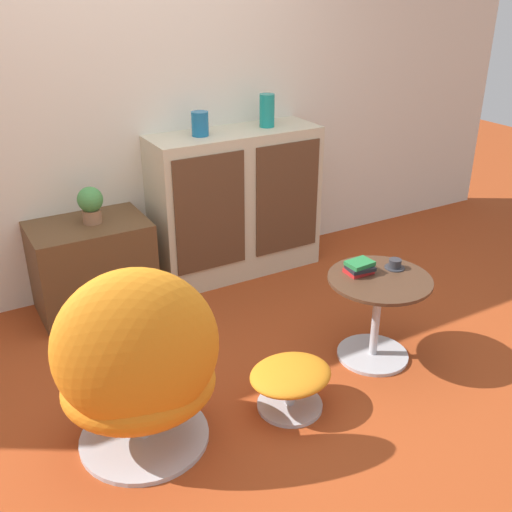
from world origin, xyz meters
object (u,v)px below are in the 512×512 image
(egg_chair, at_px, (138,369))
(vase_inner_left, at_px, (267,111))
(vase_leftmost, at_px, (200,124))
(teacup, at_px, (395,265))
(ottoman, at_px, (290,379))
(tv_console, at_px, (93,267))
(coffee_table, at_px, (377,309))
(sideboard, at_px, (236,204))
(book_stack, at_px, (360,267))
(potted_plant, at_px, (91,203))

(egg_chair, height_order, vase_inner_left, vase_inner_left)
(egg_chair, relative_size, vase_leftmost, 6.16)
(egg_chair, xyz_separation_m, teacup, (1.49, 0.10, 0.08))
(vase_leftmost, distance_m, vase_inner_left, 0.49)
(egg_chair, distance_m, ottoman, 0.77)
(tv_console, relative_size, coffee_table, 1.27)
(sideboard, relative_size, tv_console, 1.66)
(tv_console, height_order, vase_leftmost, vase_leftmost)
(ottoman, height_order, book_stack, book_stack)
(vase_leftmost, relative_size, book_stack, 1.02)
(sideboard, xyz_separation_m, vase_inner_left, (0.24, 0.00, 0.61))
(coffee_table, height_order, vase_leftmost, vase_leftmost)
(teacup, bearing_deg, coffee_table, -161.06)
(coffee_table, distance_m, book_stack, 0.25)
(coffee_table, bearing_deg, vase_inner_left, 85.70)
(vase_leftmost, bearing_deg, tv_console, -177.08)
(sideboard, bearing_deg, book_stack, -86.15)
(coffee_table, relative_size, potted_plant, 2.46)
(vase_leftmost, xyz_separation_m, vase_inner_left, (0.49, 0.00, 0.03))
(sideboard, distance_m, tv_console, 1.05)
(vase_inner_left, xyz_separation_m, potted_plant, (-1.24, -0.04, -0.41))
(tv_console, height_order, potted_plant, potted_plant)
(sideboard, bearing_deg, vase_inner_left, 0.91)
(sideboard, distance_m, egg_chair, 1.83)
(vase_inner_left, bearing_deg, egg_chair, -136.32)
(sideboard, distance_m, ottoman, 1.58)
(vase_inner_left, bearing_deg, ottoman, -116.57)
(vase_inner_left, height_order, potted_plant, vase_inner_left)
(teacup, bearing_deg, sideboard, 102.58)
(egg_chair, distance_m, teacup, 1.49)
(vase_leftmost, bearing_deg, teacup, -67.55)
(egg_chair, bearing_deg, vase_leftmost, 55.25)
(ottoman, xyz_separation_m, potted_plant, (-0.50, 1.42, 0.54))
(sideboard, height_order, coffee_table, sideboard)
(vase_leftmost, bearing_deg, vase_inner_left, 0.00)
(coffee_table, bearing_deg, sideboard, 96.16)
(vase_leftmost, xyz_separation_m, book_stack, (0.33, -1.24, -0.55))
(tv_console, xyz_separation_m, book_stack, (1.11, -1.20, 0.24))
(tv_console, distance_m, egg_chair, 1.36)
(egg_chair, xyz_separation_m, ottoman, (0.71, -0.08, -0.27))
(egg_chair, distance_m, book_stack, 1.30)
(tv_console, bearing_deg, egg_chair, -97.40)
(egg_chair, height_order, ottoman, egg_chair)
(coffee_table, height_order, potted_plant, potted_plant)
(sideboard, relative_size, potted_plant, 5.20)
(coffee_table, relative_size, vase_leftmost, 3.61)
(sideboard, height_order, ottoman, sideboard)
(egg_chair, height_order, teacup, egg_chair)
(book_stack, bearing_deg, egg_chair, -173.57)
(vase_leftmost, height_order, teacup, vase_leftmost)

